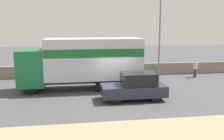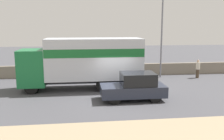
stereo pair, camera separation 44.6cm
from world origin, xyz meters
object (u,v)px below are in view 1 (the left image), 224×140
at_px(street_lamp, 160,24).
at_px(pedestrian, 195,68).
at_px(box_truck, 85,60).
at_px(car_hatchback, 135,87).

height_order(street_lamp, pedestrian, street_lamp).
bearing_deg(box_truck, street_lamp, -153.45).
xyz_separation_m(street_lamp, box_truck, (-6.51, -3.25, -2.48)).
bearing_deg(street_lamp, box_truck, -153.45).
xyz_separation_m(car_hatchback, pedestrian, (6.72, 5.63, 0.01)).
distance_m(car_hatchback, pedestrian, 8.77).
bearing_deg(pedestrian, street_lamp, 168.10).
distance_m(box_truck, pedestrian, 10.01).
height_order(street_lamp, box_truck, street_lamp).
distance_m(street_lamp, box_truck, 7.69).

